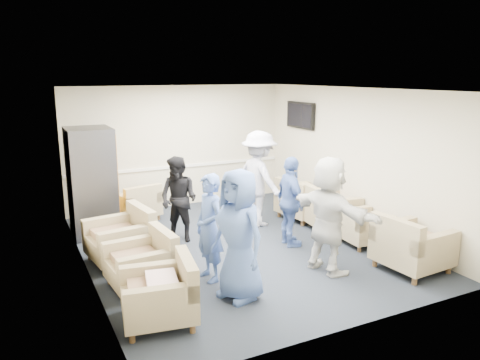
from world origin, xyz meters
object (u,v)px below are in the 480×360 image
armchair_left_near (163,296)px  armchair_right_near (410,248)px  armchair_right_midnear (361,227)px  vending_machine (92,182)px  armchair_corner (137,205)px  person_back_left (179,199)px  armchair_right_far (302,202)px  armchair_right_midfar (327,210)px  armchair_left_mid (145,264)px  person_front_right (329,215)px  person_back_right (259,179)px  person_mid_right (290,202)px  armchair_left_far (123,239)px  person_mid_left (209,228)px  person_front_left (239,235)px

armchair_left_near → armchair_right_near: size_ratio=0.98×
armchair_right_midnear → vending_machine: (-4.11, 2.69, 0.69)m
armchair_corner → person_back_left: (0.38, -1.54, 0.44)m
vending_machine → armchair_right_far: bearing=-13.8°
armchair_right_near → armchair_corner: bearing=31.0°
armchair_right_midfar → armchair_right_midnear: bearing=-172.8°
armchair_left_mid → armchair_corner: 3.19m
person_front_right → person_back_right: bearing=-13.7°
vending_machine → person_back_left: 1.72m
armchair_right_midnear → person_front_right: bearing=121.7°
armchair_left_mid → person_back_left: size_ratio=0.60×
armchair_right_midnear → vending_machine: bearing=59.8°
armchair_corner → person_mid_right: person_mid_right is taller
armchair_right_near → armchair_right_far: size_ratio=0.98×
armchair_right_midnear → person_back_right: 2.16m
armchair_right_midnear → person_front_right: 1.53m
vending_machine → armchair_right_midnear: bearing=-33.2°
armchair_left_far → person_mid_left: size_ratio=0.66×
armchair_right_midfar → armchair_right_far: 0.74m
armchair_corner → armchair_right_near: bearing=110.6°
armchair_left_far → person_mid_left: bearing=30.4°
armchair_left_near → person_front_left: bearing=108.3°
armchair_left_near → armchair_left_mid: (0.06, 1.05, 0.00)m
armchair_right_midfar → person_mid_left: (-2.94, -1.13, 0.42)m
person_back_left → person_mid_right: person_mid_right is taller
armchair_right_midnear → armchair_left_near: bearing=107.7°
armchair_right_near → person_back_left: person_back_left is taller
armchair_right_near → person_front_right: bearing=59.6°
armchair_corner → armchair_right_midnear: bearing=121.0°
armchair_right_near → person_front_right: person_front_right is taller
person_back_right → armchair_left_mid: bearing=111.5°
armchair_left_near → armchair_right_midnear: 4.06m
armchair_right_far → armchair_corner: bearing=56.7°
armchair_corner → person_back_left: size_ratio=0.65×
armchair_left_mid → person_mid_right: person_mid_right is taller
armchair_left_mid → armchair_right_midfar: bearing=99.4°
person_back_left → person_front_right: person_front_right is taller
armchair_right_midfar → person_front_left: person_front_left is taller
person_back_right → person_mid_right: person_back_right is taller
person_back_left → person_mid_right: 1.98m
armchair_left_far → armchair_right_near: size_ratio=1.04×
armchair_right_midnear → vending_machine: size_ratio=0.41×
person_mid_right → person_front_right: size_ratio=0.89×
armchair_right_midnear → armchair_right_far: 1.71m
armchair_right_midfar → person_mid_left: size_ratio=0.64×
armchair_right_midfar → person_back_right: bearing=60.0°
vending_machine → person_front_right: bearing=-49.6°
armchair_corner → armchair_right_midfar: bearing=131.3°
armchair_left_near → person_front_left: 1.24m
person_mid_right → armchair_right_near: bearing=-140.4°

